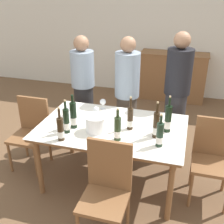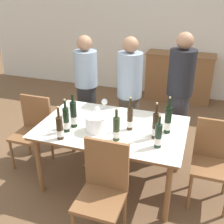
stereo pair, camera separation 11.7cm
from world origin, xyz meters
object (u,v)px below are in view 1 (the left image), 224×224
wine_glass_1 (103,102)px  chair_near_front (107,186)px  dining_table (112,132)px  chair_left_end (31,128)px  wine_bottle_1 (118,129)px  person_host (83,91)px  wine_bottle_0 (130,119)px  wine_glass_0 (68,109)px  wine_bottle_5 (168,120)px  person_guest_right (176,97)px  person_guest_left (127,97)px  wine_bottle_7 (156,125)px  sideboard_cabinet (173,76)px  wine_bottle_4 (61,130)px  ice_bucket (96,123)px  wine_bottle_3 (73,116)px  wine_glass_2 (96,110)px  wine_bottle_6 (160,135)px  chair_right_end (212,154)px  wine_bottle_2 (66,121)px

wine_glass_1 → chair_near_front: bearing=-70.7°
dining_table → chair_left_end: (-1.11, 0.09, -0.17)m
wine_bottle_1 → person_host: person_host is taller
wine_bottle_0 → chair_left_end: wine_bottle_0 is taller
wine_bottle_0 → wine_glass_0: (-0.80, 0.12, -0.03)m
wine_glass_0 → person_host: (-0.09, 0.75, -0.06)m
wine_bottle_5 → person_guest_right: 0.77m
dining_table → person_guest_left: person_guest_left is taller
wine_bottle_5 → wine_bottle_7: (-0.10, -0.16, -0.00)m
dining_table → wine_bottle_0: size_ratio=4.28×
sideboard_cabinet → wine_bottle_4: bearing=-104.7°
wine_bottle_1 → person_guest_left: bearing=98.2°
chair_near_front → ice_bucket: bearing=117.2°
ice_bucket → wine_bottle_1: bearing=-21.8°
wine_bottle_3 → wine_glass_0: size_ratio=2.86×
sideboard_cabinet → wine_bottle_0: 2.92m
wine_bottle_1 → wine_glass_2: size_ratio=2.57×
wine_bottle_0 → wine_glass_2: 0.48m
person_host → person_guest_right: (1.32, -0.03, 0.06)m
sideboard_cabinet → wine_bottle_7: (0.06, -2.97, 0.42)m
wine_bottle_1 → wine_glass_0: size_ratio=2.63×
wine_bottle_0 → wine_bottle_1: bearing=-105.3°
sideboard_cabinet → wine_bottle_6: (0.12, -3.13, 0.40)m
wine_bottle_1 → wine_bottle_6: bearing=0.6°
sideboard_cabinet → chair_right_end: sideboard_cabinet is taller
ice_bucket → wine_bottle_6: size_ratio=0.65×
wine_glass_1 → person_guest_left: (0.23, 0.36, -0.04)m
wine_glass_0 → person_guest_left: 0.88m
wine_glass_1 → person_guest_right: bearing=25.2°
wine_bottle_2 → wine_glass_2: 0.47m
ice_bucket → wine_glass_1: size_ratio=1.66×
ice_bucket → wine_bottle_7: 0.65m
wine_bottle_2 → chair_near_front: bearing=-39.4°
wine_bottle_2 → wine_glass_2: (0.18, 0.43, -0.03)m
chair_near_front → person_host: (-0.85, 1.62, 0.24)m
chair_right_end → chair_left_end: bearing=180.0°
wine_bottle_5 → wine_glass_1: bearing=157.3°
wine_bottle_2 → person_guest_right: 1.53m
wine_bottle_2 → chair_right_end: 1.62m
wine_bottle_0 → wine_bottle_2: 0.69m
wine_bottle_2 → person_host: size_ratio=0.24×
wine_bottle_3 → wine_bottle_6: bearing=-7.1°
chair_near_front → chair_left_end: 1.53m
wine_bottle_3 → wine_bottle_0: bearing=12.6°
wine_bottle_6 → ice_bucket: bearing=171.5°
wine_bottle_2 → wine_bottle_0: bearing=22.2°
wine_bottle_1 → wine_bottle_7: size_ratio=0.89×
wine_bottle_4 → chair_left_end: bearing=143.6°
wine_bottle_3 → chair_near_front: (0.57, -0.62, -0.35)m
wine_bottle_4 → wine_glass_1: 0.86m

